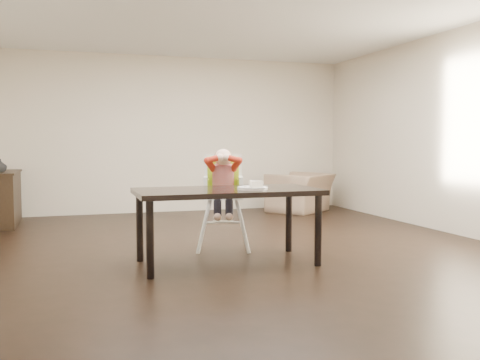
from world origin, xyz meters
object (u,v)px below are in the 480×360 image
at_px(high_chair, 223,178).
at_px(dining_table, 227,197).
at_px(sideboard, 3,198).
at_px(armchair, 300,186).

bearing_deg(high_chair, dining_table, -87.30).
bearing_deg(sideboard, high_chair, -45.16).
xyz_separation_m(dining_table, armchair, (2.36, 3.50, -0.22)).
bearing_deg(sideboard, armchair, 1.20).
relative_size(high_chair, sideboard, 0.90).
bearing_deg(armchair, sideboard, -36.44).
xyz_separation_m(high_chair, armchair, (2.18, 2.72, -0.35)).
height_order(dining_table, armchair, armchair).
height_order(high_chair, sideboard, high_chair).
distance_m(high_chair, armchair, 3.51).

